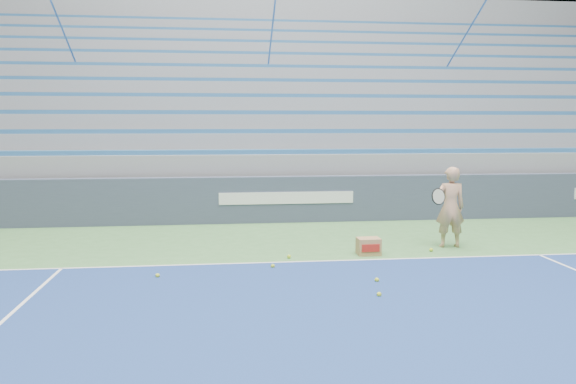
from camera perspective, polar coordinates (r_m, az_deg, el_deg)
name	(u,v)px	position (r m, az deg, el deg)	size (l,w,h in m)	color
sponsor_barrier	(286,199)	(13.45, -0.18, -0.73)	(30.00, 0.32, 1.10)	#394157
bleachers	(267,124)	(19.02, -2.13, 6.97)	(31.00, 9.15, 7.30)	gray
tennis_player	(450,207)	(11.09, 16.13, -1.47)	(0.90, 0.82, 1.54)	tan
ball_box	(369,246)	(10.25, 8.18, -5.48)	(0.41, 0.32, 0.30)	#A17A4E
tennis_ball_0	(379,294)	(7.86, 9.24, -10.23)	(0.07, 0.07, 0.07)	#CDDE2D
tennis_ball_1	(431,250)	(10.74, 14.34, -5.70)	(0.07, 0.07, 0.07)	#CDDE2D
tennis_ball_2	(273,266)	(9.25, -1.56, -7.52)	(0.07, 0.07, 0.07)	#CDDE2D
tennis_ball_3	(158,276)	(8.91, -13.11, -8.27)	(0.07, 0.07, 0.07)	#CDDE2D
tennis_ball_4	(377,280)	(8.55, 9.01, -8.81)	(0.07, 0.07, 0.07)	#CDDE2D
tennis_ball_5	(289,256)	(9.89, 0.10, -6.57)	(0.07, 0.07, 0.07)	#CDDE2D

